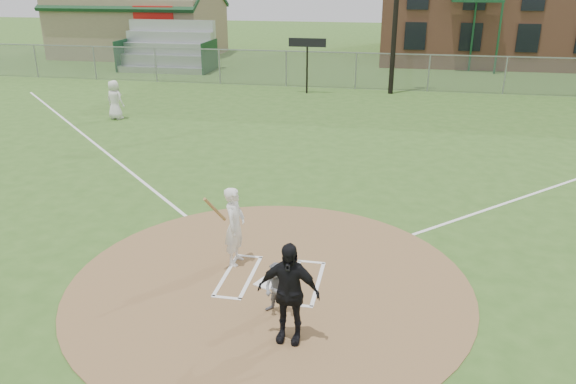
% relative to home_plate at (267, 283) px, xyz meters
% --- Properties ---
extents(ground, '(140.00, 140.00, 0.00)m').
position_rel_home_plate_xyz_m(ground, '(0.05, 0.07, -0.03)').
color(ground, '#345B1F').
rests_on(ground, ground).
extents(dirt_circle, '(8.40, 8.40, 0.02)m').
position_rel_home_plate_xyz_m(dirt_circle, '(0.05, 0.07, -0.02)').
color(dirt_circle, olive).
rests_on(dirt_circle, ground).
extents(home_plate, '(0.54, 0.54, 0.03)m').
position_rel_home_plate_xyz_m(home_plate, '(0.00, 0.00, 0.00)').
color(home_plate, white).
rests_on(home_plate, dirt_circle).
extents(foul_line_third, '(17.04, 17.04, 0.01)m').
position_rel_home_plate_xyz_m(foul_line_third, '(-8.95, 9.07, -0.03)').
color(foul_line_third, white).
rests_on(foul_line_third, ground).
extents(catcher, '(0.64, 0.58, 1.07)m').
position_rel_home_plate_xyz_m(catcher, '(0.44, -1.04, 0.52)').
color(catcher, gray).
rests_on(catcher, dirt_circle).
extents(umpire, '(1.12, 0.52, 1.88)m').
position_rel_home_plate_xyz_m(umpire, '(0.81, -1.76, 0.93)').
color(umpire, black).
rests_on(umpire, dirt_circle).
extents(ondeck_player, '(0.96, 0.75, 1.73)m').
position_rel_home_plate_xyz_m(ondeck_player, '(-9.89, 12.82, 0.83)').
color(ondeck_player, silver).
rests_on(ondeck_player, ground).
extents(batters_boxes, '(2.08, 1.88, 0.01)m').
position_rel_home_plate_xyz_m(batters_boxes, '(0.05, 0.22, -0.01)').
color(batters_boxes, white).
rests_on(batters_boxes, dirt_circle).
extents(batter_at_plate, '(0.71, 1.02, 1.79)m').
position_rel_home_plate_xyz_m(batter_at_plate, '(-0.89, 0.79, 0.88)').
color(batter_at_plate, white).
rests_on(batter_at_plate, dirt_circle).
extents(outfield_fence, '(56.08, 0.08, 2.03)m').
position_rel_home_plate_xyz_m(outfield_fence, '(0.05, 22.07, 0.98)').
color(outfield_fence, slate).
rests_on(outfield_fence, ground).
extents(bleachers, '(6.08, 3.20, 3.20)m').
position_rel_home_plate_xyz_m(bleachers, '(-12.95, 26.27, 1.56)').
color(bleachers, '#B7BABF').
rests_on(bleachers, ground).
extents(clubhouse, '(12.20, 8.71, 6.23)m').
position_rel_home_plate_xyz_m(clubhouse, '(-17.94, 33.06, 2.36)').
color(clubhouse, gray).
rests_on(clubhouse, ground).
extents(scoreboard_sign, '(2.00, 0.10, 2.93)m').
position_rel_home_plate_xyz_m(scoreboard_sign, '(-2.45, 20.27, 2.35)').
color(scoreboard_sign, black).
rests_on(scoreboard_sign, ground).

